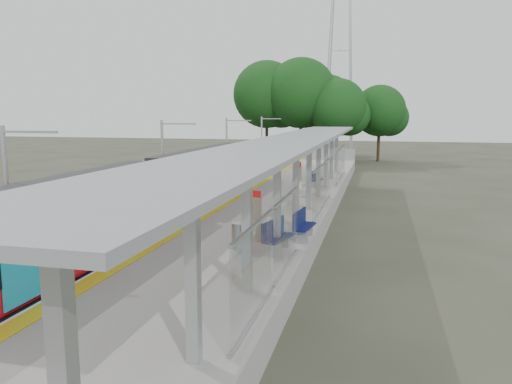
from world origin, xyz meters
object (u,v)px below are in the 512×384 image
(bench_near, at_px, (277,235))
(info_pillar_near, at_px, (256,219))
(train, at_px, (162,193))
(bench_mid, at_px, (302,224))
(info_pillar_far, at_px, (298,181))
(litter_bin, at_px, (239,237))
(bench_far, at_px, (316,179))

(bench_near, bearing_deg, info_pillar_near, 141.02)
(train, height_order, bench_mid, train)
(bench_near, xyz_separation_m, info_pillar_far, (-1.19, 11.97, 0.25))
(info_pillar_far, xyz_separation_m, litter_bin, (-0.17, -12.01, -0.37))
(train, xyz_separation_m, info_pillar_near, (5.42, -3.56, -0.22))
(bench_far, distance_m, litter_bin, 15.84)
(train, xyz_separation_m, bench_near, (6.50, -4.98, -0.44))
(bench_near, bearing_deg, bench_far, 106.05)
(train, bearing_deg, litter_bin, -44.26)
(bench_near, height_order, bench_mid, bench_near)
(info_pillar_far, height_order, litter_bin, info_pillar_far)
(info_pillar_near, distance_m, info_pillar_far, 10.55)
(bench_mid, relative_size, litter_bin, 1.73)
(bench_near, distance_m, bench_mid, 2.09)
(bench_far, xyz_separation_m, litter_bin, (-0.73, -15.83, -0.06))
(bench_far, relative_size, info_pillar_near, 0.83)
(info_pillar_near, xyz_separation_m, litter_bin, (-0.27, -1.46, -0.34))
(bench_far, distance_m, info_pillar_near, 14.37)
(bench_mid, height_order, info_pillar_far, info_pillar_far)
(bench_near, distance_m, info_pillar_near, 1.80)
(train, relative_size, info_pillar_near, 14.41)
(train, distance_m, info_pillar_far, 8.79)
(info_pillar_near, relative_size, litter_bin, 1.96)
(bench_near, relative_size, info_pillar_near, 0.92)
(train, relative_size, bench_far, 17.43)
(bench_far, bearing_deg, bench_near, -70.39)
(train, distance_m, info_pillar_near, 6.49)
(litter_bin, bearing_deg, info_pillar_far, 89.21)
(bench_near, bearing_deg, bench_mid, 87.18)
(train, height_order, bench_far, train)
(info_pillar_far, bearing_deg, litter_bin, -112.43)
(train, xyz_separation_m, bench_far, (5.88, 10.81, -0.51))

